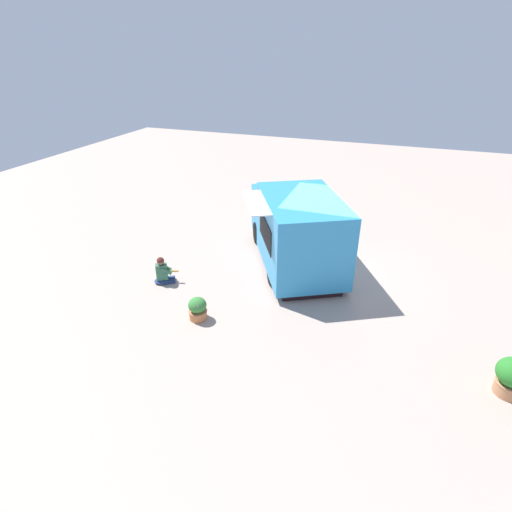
{
  "coord_description": "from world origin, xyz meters",
  "views": [
    {
      "loc": [
        1.83,
        -11.52,
        6.59
      ],
      "look_at": [
        -1.85,
        -1.4,
        0.91
      ],
      "focal_mm": 28.23,
      "sensor_mm": 36.0,
      "label": 1
    }
  ],
  "objects_px": {
    "food_truck": "(296,230)",
    "person_customer": "(163,272)",
    "planter_flowering_near": "(198,309)",
    "planter_flowering_side": "(260,204)"
  },
  "relations": [
    {
      "from": "food_truck",
      "to": "person_customer",
      "type": "xyz_separation_m",
      "value": [
        -3.48,
        -2.69,
        -0.84
      ]
    },
    {
      "from": "planter_flowering_near",
      "to": "person_customer",
      "type": "bearing_deg",
      "value": 144.99
    },
    {
      "from": "planter_flowering_side",
      "to": "food_truck",
      "type": "bearing_deg",
      "value": -56.24
    },
    {
      "from": "food_truck",
      "to": "planter_flowering_near",
      "type": "xyz_separation_m",
      "value": [
        -1.6,
        -4.0,
        -0.87
      ]
    },
    {
      "from": "food_truck",
      "to": "planter_flowering_side",
      "type": "height_order",
      "value": "food_truck"
    },
    {
      "from": "person_customer",
      "to": "planter_flowering_near",
      "type": "height_order",
      "value": "person_customer"
    },
    {
      "from": "planter_flowering_near",
      "to": "planter_flowering_side",
      "type": "distance_m",
      "value": 8.1
    },
    {
      "from": "food_truck",
      "to": "person_customer",
      "type": "bearing_deg",
      "value": -142.27
    },
    {
      "from": "planter_flowering_near",
      "to": "planter_flowering_side",
      "type": "relative_size",
      "value": 1.04
    },
    {
      "from": "planter_flowering_near",
      "to": "planter_flowering_side",
      "type": "xyz_separation_m",
      "value": [
        -1.09,
        8.02,
        -0.0
      ]
    }
  ]
}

